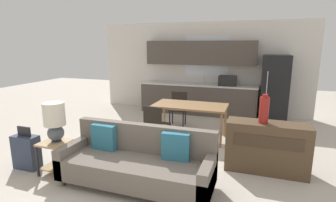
{
  "coord_description": "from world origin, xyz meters",
  "views": [
    {
      "loc": [
        1.68,
        -3.27,
        2.04
      ],
      "look_at": [
        0.03,
        1.5,
        0.95
      ],
      "focal_mm": 28.0,
      "sensor_mm": 36.0,
      "label": 1
    }
  ],
  "objects_px": {
    "credenza": "(267,147)",
    "suitcase": "(27,152)",
    "dining_chair_near_left": "(156,124)",
    "dining_chair_far_left": "(178,107)",
    "dining_table": "(190,108)",
    "couch": "(138,163)",
    "side_table": "(56,152)",
    "table_lamp": "(55,120)",
    "refrigerator": "(274,88)",
    "vase": "(264,110)"
  },
  "relations": [
    {
      "from": "dining_chair_far_left",
      "to": "table_lamp",
      "type": "bearing_deg",
      "value": -115.51
    },
    {
      "from": "couch",
      "to": "table_lamp",
      "type": "bearing_deg",
      "value": -175.4
    },
    {
      "from": "couch",
      "to": "vase",
      "type": "distance_m",
      "value": 2.11
    },
    {
      "from": "side_table",
      "to": "dining_chair_far_left",
      "type": "xyz_separation_m",
      "value": [
        1.11,
        3.1,
        0.14
      ]
    },
    {
      "from": "dining_table",
      "to": "dining_chair_near_left",
      "type": "distance_m",
      "value": 0.92
    },
    {
      "from": "dining_chair_near_left",
      "to": "dining_chair_far_left",
      "type": "bearing_deg",
      "value": -82.22
    },
    {
      "from": "dining_table",
      "to": "credenza",
      "type": "relative_size",
      "value": 1.24
    },
    {
      "from": "credenza",
      "to": "suitcase",
      "type": "xyz_separation_m",
      "value": [
        -3.78,
        -1.2,
        -0.12
      ]
    },
    {
      "from": "vase",
      "to": "dining_chair_near_left",
      "type": "bearing_deg",
      "value": 168.3
    },
    {
      "from": "couch",
      "to": "dining_chair_far_left",
      "type": "bearing_deg",
      "value": 95.44
    },
    {
      "from": "refrigerator",
      "to": "vase",
      "type": "bearing_deg",
      "value": -95.5
    },
    {
      "from": "refrigerator",
      "to": "credenza",
      "type": "distance_m",
      "value": 3.24
    },
    {
      "from": "credenza",
      "to": "vase",
      "type": "height_order",
      "value": "vase"
    },
    {
      "from": "couch",
      "to": "credenza",
      "type": "distance_m",
      "value": 2.08
    },
    {
      "from": "dining_chair_far_left",
      "to": "suitcase",
      "type": "bearing_deg",
      "value": -124.72
    },
    {
      "from": "couch",
      "to": "vase",
      "type": "bearing_deg",
      "value": 30.59
    },
    {
      "from": "refrigerator",
      "to": "side_table",
      "type": "distance_m",
      "value": 5.58
    },
    {
      "from": "side_table",
      "to": "credenza",
      "type": "bearing_deg",
      "value": 20.21
    },
    {
      "from": "couch",
      "to": "dining_chair_near_left",
      "type": "relative_size",
      "value": 2.59
    },
    {
      "from": "credenza",
      "to": "side_table",
      "type": "bearing_deg",
      "value": -159.79
    },
    {
      "from": "refrigerator",
      "to": "couch",
      "type": "bearing_deg",
      "value": -115.48
    },
    {
      "from": "credenza",
      "to": "dining_chair_far_left",
      "type": "distance_m",
      "value": 2.83
    },
    {
      "from": "dining_table",
      "to": "side_table",
      "type": "bearing_deg",
      "value": -125.28
    },
    {
      "from": "side_table",
      "to": "table_lamp",
      "type": "height_order",
      "value": "table_lamp"
    },
    {
      "from": "couch",
      "to": "table_lamp",
      "type": "relative_size",
      "value": 3.55
    },
    {
      "from": "dining_table",
      "to": "dining_chair_near_left",
      "type": "relative_size",
      "value": 1.82
    },
    {
      "from": "dining_table",
      "to": "credenza",
      "type": "bearing_deg",
      "value": -35.53
    },
    {
      "from": "vase",
      "to": "side_table",
      "type": "bearing_deg",
      "value": -159.85
    },
    {
      "from": "couch",
      "to": "table_lamp",
      "type": "height_order",
      "value": "table_lamp"
    },
    {
      "from": "suitcase",
      "to": "credenza",
      "type": "bearing_deg",
      "value": 17.56
    },
    {
      "from": "table_lamp",
      "to": "dining_chair_far_left",
      "type": "distance_m",
      "value": 3.29
    },
    {
      "from": "dining_table",
      "to": "couch",
      "type": "xyz_separation_m",
      "value": [
        -0.23,
        -2.17,
        -0.36
      ]
    },
    {
      "from": "dining_chair_near_left",
      "to": "couch",
      "type": "bearing_deg",
      "value": 109.16
    },
    {
      "from": "refrigerator",
      "to": "side_table",
      "type": "height_order",
      "value": "refrigerator"
    },
    {
      "from": "table_lamp",
      "to": "dining_chair_far_left",
      "type": "xyz_separation_m",
      "value": [
        1.08,
        3.08,
        -0.4
      ]
    },
    {
      "from": "suitcase",
      "to": "couch",
      "type": "bearing_deg",
      "value": 4.28
    },
    {
      "from": "dining_table",
      "to": "suitcase",
      "type": "bearing_deg",
      "value": -133.69
    },
    {
      "from": "table_lamp",
      "to": "suitcase",
      "type": "bearing_deg",
      "value": -176.4
    },
    {
      "from": "dining_chair_far_left",
      "to": "suitcase",
      "type": "relative_size",
      "value": 1.19
    },
    {
      "from": "dining_table",
      "to": "table_lamp",
      "type": "height_order",
      "value": "table_lamp"
    },
    {
      "from": "couch",
      "to": "side_table",
      "type": "bearing_deg",
      "value": -174.79
    },
    {
      "from": "credenza",
      "to": "dining_chair_far_left",
      "type": "relative_size",
      "value": 1.48
    },
    {
      "from": "side_table",
      "to": "suitcase",
      "type": "xyz_separation_m",
      "value": [
        -0.59,
        -0.02,
        -0.06
      ]
    },
    {
      "from": "table_lamp",
      "to": "suitcase",
      "type": "distance_m",
      "value": 0.86
    },
    {
      "from": "vase",
      "to": "dining_chair_far_left",
      "type": "bearing_deg",
      "value": 135.54
    },
    {
      "from": "couch",
      "to": "dining_chair_near_left",
      "type": "bearing_deg",
      "value": 101.3
    },
    {
      "from": "dining_table",
      "to": "vase",
      "type": "height_order",
      "value": "vase"
    },
    {
      "from": "side_table",
      "to": "dining_chair_near_left",
      "type": "relative_size",
      "value": 0.61
    },
    {
      "from": "vase",
      "to": "dining_chair_near_left",
      "type": "distance_m",
      "value": 2.11
    },
    {
      "from": "dining_chair_near_left",
      "to": "suitcase",
      "type": "bearing_deg",
      "value": 50.72
    }
  ]
}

